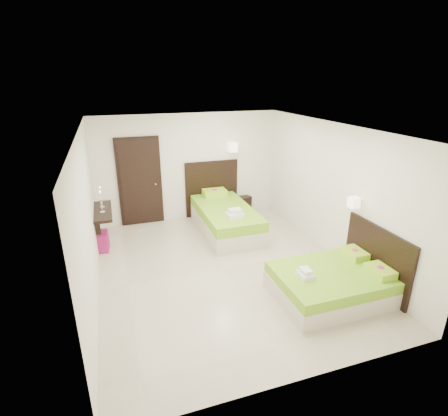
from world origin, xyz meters
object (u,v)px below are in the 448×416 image
object	(u,v)px
bed_single	(225,216)
bed_double	(335,281)
nightstand	(240,204)
ottoman	(98,242)

from	to	relation	value
bed_single	bed_double	bearing A→B (deg)	-74.38
nightstand	bed_single	bearing A→B (deg)	-146.44
bed_double	ottoman	distance (m)	4.69
ottoman	bed_double	bearing A→B (deg)	-38.42
bed_double	ottoman	bearing A→B (deg)	141.58
bed_single	nightstand	bearing A→B (deg)	52.74
bed_double	nightstand	distance (m)	4.09
bed_single	bed_double	distance (m)	3.20
bed_double	nightstand	bearing A→B (deg)	91.40
nightstand	bed_double	bearing A→B (deg)	-107.78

